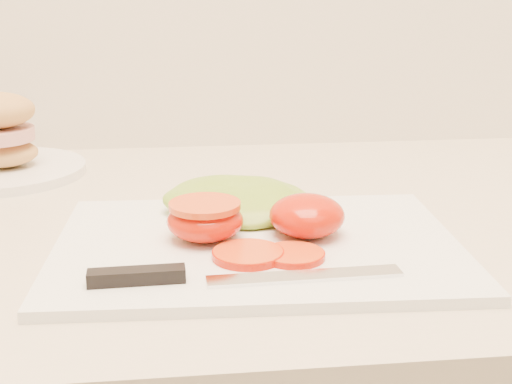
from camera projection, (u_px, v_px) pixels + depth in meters
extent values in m
cube|color=white|center=(257.00, 246.00, 0.67)|extent=(0.39, 0.29, 0.01)
ellipsoid|color=red|center=(307.00, 215.00, 0.68)|extent=(0.07, 0.07, 0.04)
ellipsoid|color=red|center=(205.00, 221.00, 0.67)|extent=(0.07, 0.07, 0.04)
cylinder|color=red|center=(205.00, 205.00, 0.66)|extent=(0.07, 0.07, 0.01)
cylinder|color=#DE470D|center=(248.00, 254.00, 0.63)|extent=(0.06, 0.06, 0.01)
cylinder|color=#DE470D|center=(293.00, 255.00, 0.63)|extent=(0.05, 0.05, 0.01)
ellipsoid|color=#9AC333|center=(237.00, 201.00, 0.74)|extent=(0.18, 0.14, 0.03)
cube|color=silver|center=(305.00, 276.00, 0.59)|extent=(0.16, 0.03, 0.00)
cube|color=black|center=(137.00, 276.00, 0.58)|extent=(0.08, 0.02, 0.01)
cylinder|color=white|center=(1.00, 171.00, 0.93)|extent=(0.22, 0.22, 0.01)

